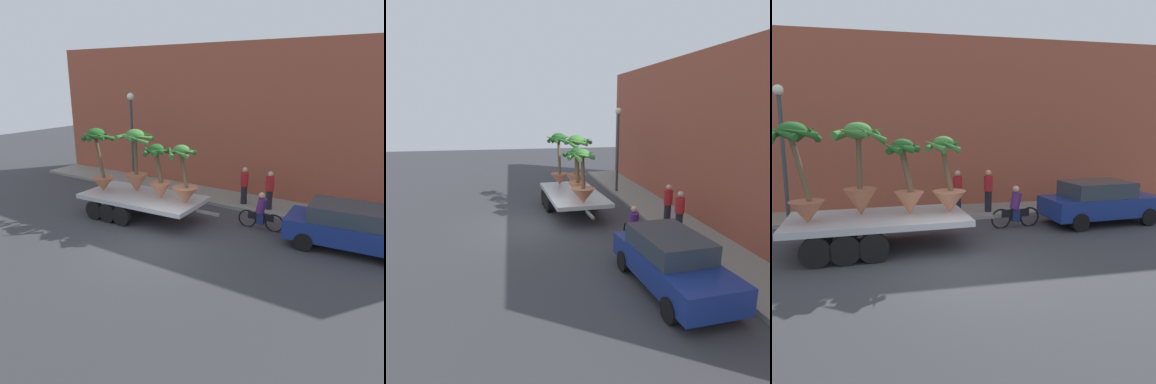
% 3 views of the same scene
% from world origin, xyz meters
% --- Properties ---
extents(ground_plane, '(60.00, 60.00, 0.00)m').
position_xyz_m(ground_plane, '(0.00, 0.00, 0.00)').
color(ground_plane, '#38383D').
extents(sidewalk, '(24.00, 2.20, 0.15)m').
position_xyz_m(sidewalk, '(0.00, 6.10, 0.07)').
color(sidewalk, gray).
rests_on(sidewalk, ground).
extents(building_facade, '(24.00, 1.20, 7.33)m').
position_xyz_m(building_facade, '(0.00, 7.80, 3.67)').
color(building_facade, '#9E4C38').
rests_on(building_facade, ground).
extents(flatbed_trailer, '(6.21, 2.78, 0.98)m').
position_xyz_m(flatbed_trailer, '(-2.28, 2.08, 0.76)').
color(flatbed_trailer, '#B7BABF').
rests_on(flatbed_trailer, ground).
extents(potted_palm_rear, '(1.32, 1.39, 2.71)m').
position_xyz_m(potted_palm_rear, '(-4.02, 1.71, 2.29)').
color(potted_palm_rear, '#B26647').
rests_on(potted_palm_rear, flatbed_trailer).
extents(potted_palm_middle, '(1.27, 1.17, 2.24)m').
position_xyz_m(potted_palm_middle, '(-1.21, 2.16, 1.99)').
color(potted_palm_middle, '#C17251').
rests_on(potted_palm_middle, flatbed_trailer).
extents(potted_palm_front, '(1.58, 1.69, 2.71)m').
position_xyz_m(potted_palm_front, '(-2.54, 2.36, 2.24)').
color(potted_palm_front, '#B26647').
rests_on(potted_palm_front, flatbed_trailer).
extents(potted_palm_extra, '(1.35, 1.23, 2.31)m').
position_xyz_m(potted_palm_extra, '(0.01, 2.18, 1.85)').
color(potted_palm_extra, '#C17251').
rests_on(potted_palm_extra, flatbed_trailer).
extents(cyclist, '(1.84, 0.37, 1.54)m').
position_xyz_m(cyclist, '(2.69, 3.54, 0.67)').
color(cyclist, black).
rests_on(cyclist, ground).
extents(parked_car, '(4.52, 2.16, 1.58)m').
position_xyz_m(parked_car, '(5.97, 3.47, 0.83)').
color(parked_car, navy).
rests_on(parked_car, ground).
extents(pedestrian_near_gate, '(0.36, 0.36, 1.71)m').
position_xyz_m(pedestrian_near_gate, '(0.99, 5.65, 1.04)').
color(pedestrian_near_gate, black).
rests_on(pedestrian_near_gate, sidewalk).
extents(pedestrian_far_left, '(0.36, 0.36, 1.71)m').
position_xyz_m(pedestrian_far_left, '(2.24, 5.56, 1.04)').
color(pedestrian_far_left, black).
rests_on(pedestrian_far_left, sidewalk).
extents(street_lamp, '(0.36, 0.36, 4.83)m').
position_xyz_m(street_lamp, '(-5.29, 5.30, 3.23)').
color(street_lamp, '#383D42').
rests_on(street_lamp, sidewalk).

